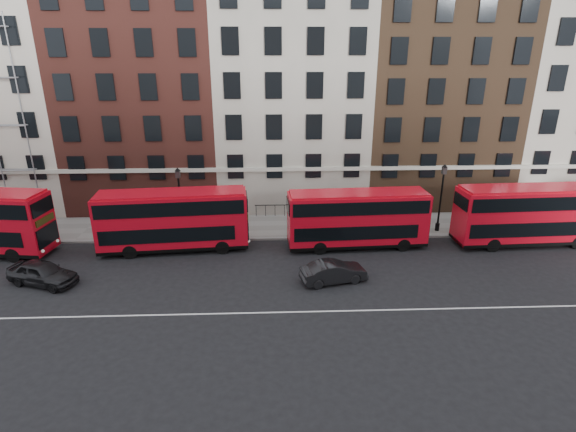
{
  "coord_description": "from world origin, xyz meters",
  "views": [
    {
      "loc": [
        -1.92,
        -23.09,
        13.48
      ],
      "look_at": [
        -0.8,
        5.0,
        3.0
      ],
      "focal_mm": 28.0,
      "sensor_mm": 36.0,
      "label": 1
    }
  ],
  "objects_px": {
    "bus_b": "(173,219)",
    "bus_c": "(357,218)",
    "car_rear": "(42,273)",
    "car_front": "(334,272)",
    "bus_d": "(528,214)"
  },
  "relations": [
    {
      "from": "car_rear",
      "to": "car_front",
      "type": "relative_size",
      "value": 1.06
    },
    {
      "from": "car_front",
      "to": "bus_c",
      "type": "bearing_deg",
      "value": -37.38
    },
    {
      "from": "bus_b",
      "to": "bus_c",
      "type": "distance_m",
      "value": 12.96
    },
    {
      "from": "bus_d",
      "to": "car_rear",
      "type": "bearing_deg",
      "value": -174.16
    },
    {
      "from": "bus_b",
      "to": "bus_c",
      "type": "xyz_separation_m",
      "value": [
        12.96,
        0.0,
        -0.1
      ]
    },
    {
      "from": "bus_c",
      "to": "car_front",
      "type": "height_order",
      "value": "bus_c"
    },
    {
      "from": "bus_c",
      "to": "bus_d",
      "type": "bearing_deg",
      "value": -2.91
    },
    {
      "from": "bus_b",
      "to": "car_rear",
      "type": "bearing_deg",
      "value": -151.16
    },
    {
      "from": "bus_b",
      "to": "bus_c",
      "type": "height_order",
      "value": "bus_b"
    },
    {
      "from": "bus_d",
      "to": "car_rear",
      "type": "xyz_separation_m",
      "value": [
        -32.44,
        -4.71,
        -1.61
      ]
    },
    {
      "from": "car_rear",
      "to": "bus_d",
      "type": "bearing_deg",
      "value": -62.39
    },
    {
      "from": "bus_b",
      "to": "car_rear",
      "type": "relative_size",
      "value": 2.42
    },
    {
      "from": "bus_b",
      "to": "car_front",
      "type": "bearing_deg",
      "value": -30.67
    },
    {
      "from": "bus_c",
      "to": "car_front",
      "type": "relative_size",
      "value": 2.46
    },
    {
      "from": "bus_c",
      "to": "car_front",
      "type": "distance_m",
      "value": 5.85
    }
  ]
}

